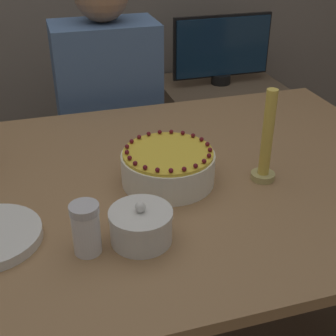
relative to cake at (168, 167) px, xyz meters
The scene contains 8 objects.
dining_table 0.18m from the cake, 167.52° to the left, with size 1.69×1.03×0.77m.
cake is the anchor object (origin of this frame).
sugar_bowl 0.26m from the cake, 119.79° to the right, with size 0.14×0.14×0.10m.
sugar_shaker 0.34m from the cake, 137.24° to the right, with size 0.06×0.06×0.12m.
candle 0.26m from the cake, 13.62° to the right, with size 0.06×0.06×0.25m.
person_man_blue_shirt 0.79m from the cake, 92.47° to the left, with size 0.40×0.34×1.23m.
side_cabinet 1.39m from the cake, 61.24° to the left, with size 0.61×0.48×0.59m.
tv_monitor 1.30m from the cake, 61.30° to the left, with size 0.51×0.10×0.35m.
Camera 1 is at (-0.20, -1.05, 1.42)m, focal length 50.00 mm.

